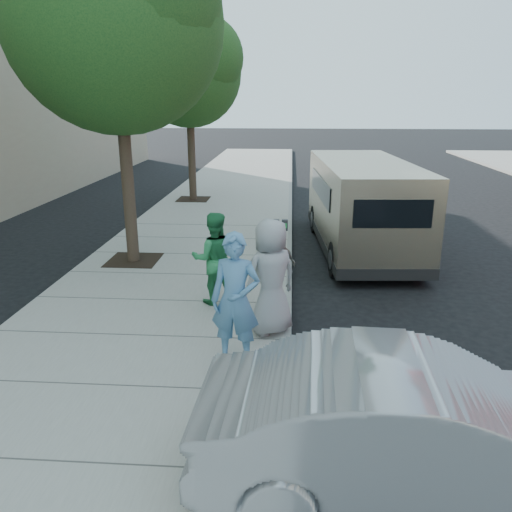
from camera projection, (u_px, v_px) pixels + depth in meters
name	position (u px, v px, depth m)	size (l,w,h in m)	color
ground	(214.00, 308.00, 9.63)	(120.00, 120.00, 0.00)	black
sidewalk	(162.00, 303.00, 9.67)	(5.00, 60.00, 0.15)	gray
curb_face	(288.00, 307.00, 9.51)	(0.12, 60.00, 0.16)	gray
tree_near	(117.00, 14.00, 10.38)	(4.62, 4.60, 7.53)	black
tree_far	(190.00, 69.00, 17.81)	(3.92, 3.80, 6.49)	black
parking_meter	(280.00, 238.00, 10.08)	(0.29, 0.10, 1.41)	gray
van	(361.00, 204.00, 13.01)	(2.53, 6.46, 2.35)	tan
sedan	(422.00, 432.00, 4.90)	(1.57, 4.51, 1.49)	#A1A2A8
person_officer	(235.00, 300.00, 7.09)	(0.72, 0.47, 1.97)	#5489B4
person_green_shirt	(214.00, 258.00, 9.29)	(0.85, 0.66, 1.75)	#2B844A
person_gray_shirt	(271.00, 277.00, 8.06)	(0.94, 0.61, 1.93)	#9D9D9F
person_striped_polo	(274.00, 269.00, 8.97)	(0.93, 0.39, 1.59)	gray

